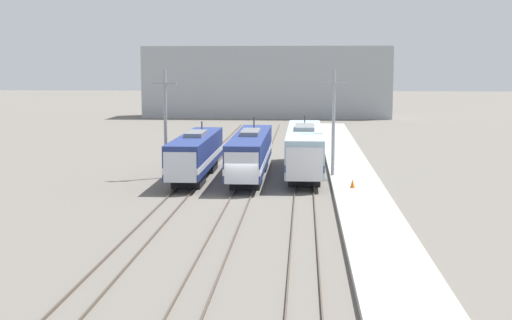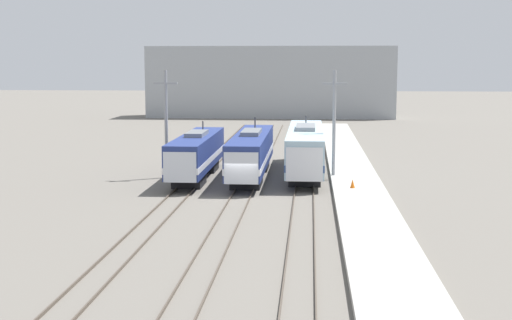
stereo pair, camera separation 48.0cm
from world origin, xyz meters
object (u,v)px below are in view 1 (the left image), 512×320
at_px(traffic_cone, 353,183).
at_px(catenary_tower_right, 333,123).
at_px(locomotive_far_left, 195,155).
at_px(locomotive_center, 250,154).
at_px(locomotive_far_right, 304,150).
at_px(catenary_tower_left, 165,122).

bearing_deg(traffic_cone, catenary_tower_right, 101.65).
relative_size(catenary_tower_right, traffic_cone, 13.68).
bearing_deg(locomotive_far_left, catenary_tower_right, 1.59).
height_order(locomotive_far_left, catenary_tower_right, catenary_tower_right).
distance_m(locomotive_center, locomotive_far_right, 5.19).
xyz_separation_m(catenary_tower_left, traffic_cone, (15.58, -6.15, -4.13)).
height_order(locomotive_far_left, catenary_tower_left, catenary_tower_left).
height_order(locomotive_far_right, catenary_tower_right, catenary_tower_right).
distance_m(catenary_tower_left, catenary_tower_right, 14.32).
bearing_deg(catenary_tower_right, catenary_tower_left, 180.00).
relative_size(locomotive_center, locomotive_far_right, 0.93).
bearing_deg(locomotive_far_right, locomotive_center, -153.65).
bearing_deg(catenary_tower_right, locomotive_center, 177.49).
distance_m(locomotive_center, traffic_cone, 10.63).
relative_size(locomotive_far_left, traffic_cone, 24.13).
distance_m(catenary_tower_left, traffic_cone, 17.26).
bearing_deg(traffic_cone, catenary_tower_left, 158.47).
bearing_deg(catenary_tower_left, traffic_cone, -21.53).
relative_size(locomotive_far_right, catenary_tower_right, 2.16).
xyz_separation_m(locomotive_center, locomotive_far_right, (4.65, 2.30, 0.12)).
distance_m(locomotive_far_right, traffic_cone, 9.62).
xyz_separation_m(locomotive_far_left, catenary_tower_right, (11.71, 0.32, 2.78)).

